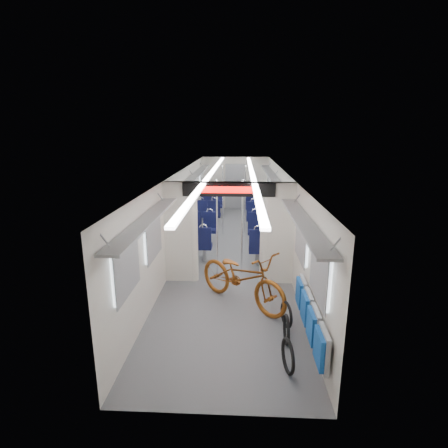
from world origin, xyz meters
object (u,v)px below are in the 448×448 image
(bike_hoop_a, at_px, (288,358))
(stanchion_near_left, at_px, (217,228))
(seat_bay_far_left, at_px, (210,207))
(stanchion_far_right, at_px, (245,200))
(flip_bench, at_px, (310,317))
(stanchion_far_left, at_px, (223,201))
(stanchion_near_right, at_px, (242,227))
(seat_bay_far_right, at_px, (259,208))
(bike_hoop_c, at_px, (286,316))
(bicycle, at_px, (242,277))
(bike_hoop_b, at_px, (286,331))
(seat_bay_near_right, at_px, (265,236))
(seat_bay_near_left, at_px, (199,233))

(bike_hoop_a, height_order, stanchion_near_left, stanchion_near_left)
(seat_bay_far_left, relative_size, stanchion_far_right, 0.90)
(flip_bench, distance_m, stanchion_far_left, 6.67)
(flip_bench, height_order, stanchion_near_right, stanchion_near_right)
(seat_bay_far_left, bearing_deg, stanchion_far_right, -51.12)
(stanchion_near_left, xyz_separation_m, stanchion_far_left, (-0.05, 3.42, 0.00))
(bike_hoop_a, distance_m, seat_bay_far_right, 8.51)
(bike_hoop_c, bearing_deg, stanchion_near_right, 107.85)
(bicycle, relative_size, bike_hoop_b, 4.35)
(bike_hoop_c, relative_size, seat_bay_far_left, 0.23)
(bike_hoop_b, relative_size, seat_bay_near_right, 0.24)
(seat_bay_far_left, relative_size, stanchion_far_left, 0.90)
(seat_bay_far_left, relative_size, seat_bay_far_right, 0.90)
(stanchion_near_right, xyz_separation_m, stanchion_far_left, (-0.64, 3.31, 0.00))
(bike_hoop_b, height_order, stanchion_far_right, stanchion_far_right)
(seat_bay_far_right, xyz_separation_m, stanchion_near_left, (-1.23, -4.95, 0.58))
(bicycle, distance_m, bike_hoop_c, 1.20)
(seat_bay_near_right, xyz_separation_m, stanchion_far_left, (-1.28, 1.93, 0.61))
(bicycle, distance_m, seat_bay_near_left, 3.41)
(seat_bay_near_right, bearing_deg, stanchion_far_right, 104.03)
(bicycle, bearing_deg, bike_hoop_a, -119.47)
(flip_bench, distance_m, bike_hoop_c, 0.79)
(bike_hoop_b, relative_size, stanchion_near_left, 0.22)
(stanchion_far_left, bearing_deg, stanchion_near_left, -89.19)
(bicycle, height_order, bike_hoop_a, bicycle)
(stanchion_near_left, bearing_deg, bike_hoop_b, -65.18)
(bike_hoop_c, bearing_deg, bike_hoop_b, -97.11)
(stanchion_near_left, relative_size, stanchion_far_left, 1.00)
(seat_bay_near_left, relative_size, stanchion_far_right, 0.85)
(bike_hoop_b, distance_m, stanchion_near_right, 3.18)
(seat_bay_near_right, xyz_separation_m, seat_bay_far_right, (-0.00, 3.46, 0.03))
(bike_hoop_a, bearing_deg, stanchion_far_right, 94.47)
(stanchion_near_right, bearing_deg, seat_bay_near_left, 128.52)
(bike_hoop_a, distance_m, stanchion_far_right, 7.28)
(bike_hoop_c, height_order, seat_bay_near_left, seat_bay_near_left)
(bicycle, distance_m, flip_bench, 1.82)
(bike_hoop_a, distance_m, bike_hoop_b, 0.71)
(seat_bay_near_left, bearing_deg, stanchion_near_left, -68.78)
(seat_bay_near_left, xyz_separation_m, stanchion_near_right, (1.23, -1.55, 0.62))
(bike_hoop_b, xyz_separation_m, bike_hoop_c, (0.06, 0.50, -0.01))
(bike_hoop_c, xyz_separation_m, stanchion_far_right, (-0.69, 5.99, 0.93))
(seat_bay_far_right, relative_size, stanchion_near_left, 1.00)
(bicycle, relative_size, bike_hoop_c, 4.52)
(bicycle, relative_size, stanchion_far_right, 0.96)
(bike_hoop_b, relative_size, stanchion_far_right, 0.22)
(flip_bench, distance_m, bike_hoop_b, 0.51)
(bike_hoop_a, height_order, seat_bay_far_left, seat_bay_far_left)
(flip_bench, distance_m, seat_bay_near_right, 4.51)
(bicycle, height_order, seat_bay_far_left, bicycle)
(bicycle, xyz_separation_m, stanchion_near_right, (-0.01, 1.63, 0.57))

